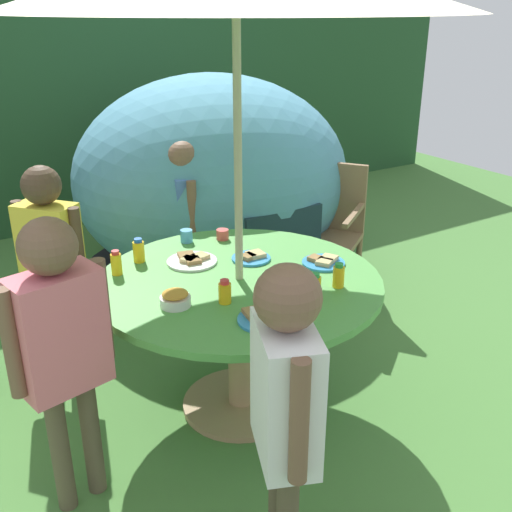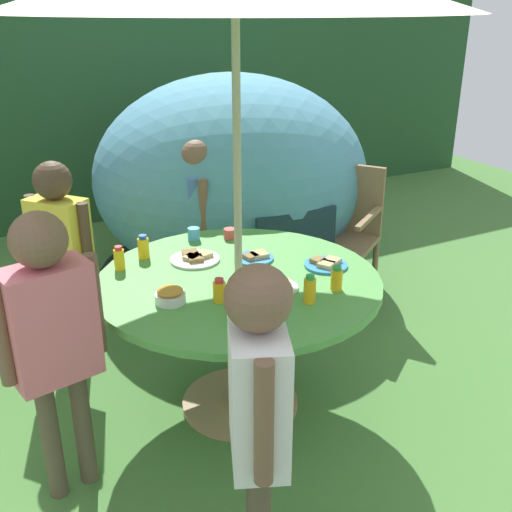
% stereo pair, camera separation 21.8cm
% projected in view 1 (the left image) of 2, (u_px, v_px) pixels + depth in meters
% --- Properties ---
extents(ground_plane, '(10.00, 10.00, 0.02)m').
position_uv_depth(ground_plane, '(241.00, 407.00, 3.11)').
color(ground_plane, '#477A38').
extents(hedge_backdrop, '(9.00, 0.70, 2.03)m').
position_uv_depth(hedge_backdrop, '(40.00, 110.00, 5.42)').
color(hedge_backdrop, '#234C28').
rests_on(hedge_backdrop, ground_plane).
extents(garden_table, '(1.34, 1.34, 0.72)m').
position_uv_depth(garden_table, '(240.00, 306.00, 2.88)').
color(garden_table, tan).
rests_on(garden_table, ground_plane).
extents(wooden_chair, '(0.70, 0.70, 0.92)m').
position_uv_depth(wooden_chair, '(323.00, 225.00, 4.10)').
color(wooden_chair, brown).
rests_on(wooden_chair, ground_plane).
extents(dome_tent, '(2.04, 2.04, 1.46)m').
position_uv_depth(dome_tent, '(212.00, 178.00, 4.43)').
color(dome_tent, teal).
rests_on(dome_tent, ground_plane).
extents(child_in_blue_shirt, '(0.23, 0.39, 1.16)m').
position_uv_depth(child_in_blue_shirt, '(186.00, 209.00, 3.70)').
color(child_in_blue_shirt, navy).
rests_on(child_in_blue_shirt, ground_plane).
extents(child_in_yellow_shirt, '(0.32, 0.34, 1.17)m').
position_uv_depth(child_in_yellow_shirt, '(50.00, 246.00, 3.13)').
color(child_in_yellow_shirt, navy).
rests_on(child_in_yellow_shirt, ground_plane).
extents(child_in_pink_shirt, '(0.41, 0.24, 1.24)m').
position_uv_depth(child_in_pink_shirt, '(60.00, 332.00, 2.22)').
color(child_in_pink_shirt, brown).
rests_on(child_in_pink_shirt, ground_plane).
extents(child_in_white_shirt, '(0.28, 0.39, 1.22)m').
position_uv_depth(child_in_white_shirt, '(286.00, 393.00, 1.90)').
color(child_in_white_shirt, brown).
rests_on(child_in_white_shirt, ground_plane).
extents(snack_bowl, '(0.13, 0.13, 0.07)m').
position_uv_depth(snack_bowl, '(175.00, 299.00, 2.56)').
color(snack_bowl, white).
rests_on(snack_bowl, garden_table).
extents(plate_back_edge, '(0.25, 0.25, 0.03)m').
position_uv_depth(plate_back_edge, '(192.00, 260.00, 3.00)').
color(plate_back_edge, white).
rests_on(plate_back_edge, garden_table).
extents(plate_near_right, '(0.21, 0.21, 0.03)m').
position_uv_depth(plate_near_right, '(323.00, 262.00, 2.98)').
color(plate_near_right, '#338CD8').
rests_on(plate_near_right, garden_table).
extents(plate_mid_right, '(0.19, 0.19, 0.03)m').
position_uv_depth(plate_mid_right, '(281.00, 285.00, 2.72)').
color(plate_mid_right, white).
rests_on(plate_mid_right, garden_table).
extents(plate_near_left, '(0.20, 0.20, 0.03)m').
position_uv_depth(plate_near_left, '(252.00, 257.00, 3.03)').
color(plate_near_left, '#338CD8').
rests_on(plate_near_left, garden_table).
extents(plate_mid_left, '(0.23, 0.23, 0.03)m').
position_uv_depth(plate_mid_left, '(265.00, 318.00, 2.44)').
color(plate_mid_left, '#338CD8').
rests_on(plate_mid_left, garden_table).
extents(juice_bottle_far_left, '(0.06, 0.06, 0.12)m').
position_uv_depth(juice_bottle_far_left, '(139.00, 251.00, 2.99)').
color(juice_bottle_far_left, yellow).
rests_on(juice_bottle_far_left, garden_table).
extents(juice_bottle_far_right, '(0.06, 0.06, 0.11)m').
position_uv_depth(juice_bottle_far_right, '(225.00, 292.00, 2.58)').
color(juice_bottle_far_right, yellow).
rests_on(juice_bottle_far_right, garden_table).
extents(juice_bottle_center_front, '(0.05, 0.05, 0.12)m').
position_uv_depth(juice_bottle_center_front, '(116.00, 263.00, 2.85)').
color(juice_bottle_center_front, yellow).
rests_on(juice_bottle_center_front, garden_table).
extents(juice_bottle_center_back, '(0.05, 0.05, 0.12)m').
position_uv_depth(juice_bottle_center_back, '(339.00, 276.00, 2.72)').
color(juice_bottle_center_back, yellow).
rests_on(juice_bottle_center_back, garden_table).
extents(juice_bottle_front_edge, '(0.05, 0.05, 0.13)m').
position_uv_depth(juice_bottle_front_edge, '(315.00, 288.00, 2.60)').
color(juice_bottle_front_edge, yellow).
rests_on(juice_bottle_front_edge, garden_table).
extents(cup_near, '(0.07, 0.07, 0.07)m').
position_uv_depth(cup_near, '(187.00, 236.00, 3.24)').
color(cup_near, '#4C99D8').
rests_on(cup_near, garden_table).
extents(cup_far, '(0.07, 0.07, 0.06)m').
position_uv_depth(cup_far, '(223.00, 234.00, 3.28)').
color(cup_far, '#E04C47').
rests_on(cup_far, garden_table).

